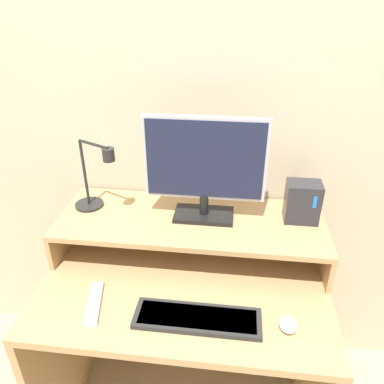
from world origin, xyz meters
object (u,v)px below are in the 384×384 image
object	(u,v)px
monitor	(205,167)
remote_control	(94,303)
router_dock	(302,202)
desk_lamp	(95,183)
keyboard	(197,318)
mouse	(288,324)

from	to	relation	value
monitor	remote_control	distance (m)	0.63
monitor	router_dock	bearing A→B (deg)	3.60
desk_lamp	router_dock	world-z (taller)	desk_lamp
router_dock	keyboard	distance (m)	0.61
keyboard	remote_control	bearing A→B (deg)	175.74
remote_control	router_dock	bearing A→B (deg)	28.44
router_dock	mouse	xyz separation A→B (m)	(-0.07, -0.42, -0.23)
desk_lamp	router_dock	size ratio (longest dim) A/B	1.84
remote_control	desk_lamp	bearing A→B (deg)	104.76
monitor	remote_control	world-z (taller)	monitor
monitor	keyboard	size ratio (longest dim) A/B	1.10
router_dock	mouse	size ratio (longest dim) A/B	2.15
remote_control	keyboard	bearing A→B (deg)	-4.26
desk_lamp	keyboard	size ratio (longest dim) A/B	0.71
mouse	remote_control	bearing A→B (deg)	178.15
monitor	desk_lamp	world-z (taller)	monitor
monitor	remote_control	xyz separation A→B (m)	(-0.35, -0.37, -0.37)
desk_lamp	mouse	distance (m)	0.90
monitor	desk_lamp	bearing A→B (deg)	179.73
mouse	monitor	bearing A→B (deg)	128.63
desk_lamp	mouse	size ratio (longest dim) A/B	3.95
monitor	router_dock	xyz separation A→B (m)	(0.39, 0.02, -0.14)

